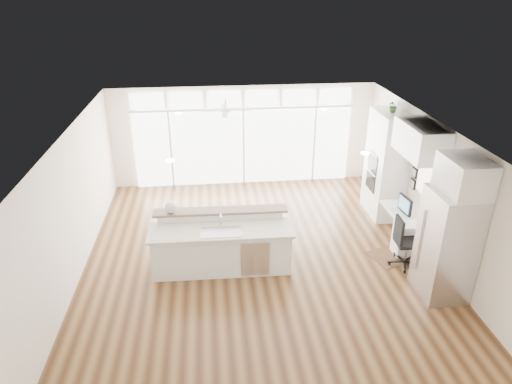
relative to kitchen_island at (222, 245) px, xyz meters
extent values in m
cube|color=#452A15|center=(0.77, 0.21, -0.55)|extent=(7.00, 8.00, 0.02)
cube|color=silver|center=(0.77, 0.21, 2.16)|extent=(7.00, 8.00, 0.02)
cube|color=white|center=(0.77, 4.21, 0.81)|extent=(7.00, 0.04, 2.70)
cube|color=white|center=(0.77, -3.79, 0.81)|extent=(7.00, 0.04, 2.70)
cube|color=white|center=(-2.73, 0.21, 0.81)|extent=(0.04, 8.00, 2.70)
cube|color=white|center=(4.27, 0.21, 0.81)|extent=(0.04, 8.00, 2.70)
cube|color=white|center=(0.77, 4.15, 0.51)|extent=(5.80, 0.06, 2.08)
cube|color=white|center=(0.77, 4.15, 1.84)|extent=(5.90, 0.06, 0.40)
cube|color=white|center=(4.23, 0.51, 1.01)|extent=(0.04, 0.85, 0.85)
cube|color=silver|center=(0.27, 3.01, 1.94)|extent=(1.16, 1.16, 0.32)
cube|color=beige|center=(0.77, 0.41, 2.14)|extent=(3.40, 3.00, 0.02)
cube|color=white|center=(3.94, 2.01, 0.71)|extent=(0.64, 1.20, 2.50)
cube|color=white|center=(3.90, 0.51, -0.16)|extent=(0.72, 1.30, 0.76)
cube|color=white|center=(3.94, 0.51, 1.81)|extent=(0.64, 1.30, 0.64)
cube|color=silver|center=(3.88, -1.14, 0.46)|extent=(0.76, 0.90, 2.00)
cube|color=white|center=(3.94, -1.14, 1.76)|extent=(0.64, 0.90, 0.60)
cube|color=black|center=(4.23, 1.13, 0.86)|extent=(0.06, 0.22, 0.80)
cube|color=white|center=(0.00, 0.00, 0.00)|extent=(2.76, 1.09, 1.09)
cube|color=#341D10|center=(3.54, 0.10, -0.54)|extent=(1.14, 0.97, 0.01)
cube|color=black|center=(3.62, -0.24, -0.02)|extent=(0.56, 0.52, 1.04)
sphere|color=silver|center=(-0.94, 0.42, 0.66)|extent=(0.24, 0.24, 0.23)
cube|color=black|center=(3.82, 0.51, 0.41)|extent=(0.13, 0.48, 0.40)
cube|color=silver|center=(3.65, 0.51, 0.23)|extent=(0.14, 0.36, 0.02)
imported|color=#2F5B27|center=(3.94, 2.01, 2.07)|extent=(0.29, 0.31, 0.22)
camera|label=1|loc=(-0.15, -7.53, 4.65)|focal=32.00mm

